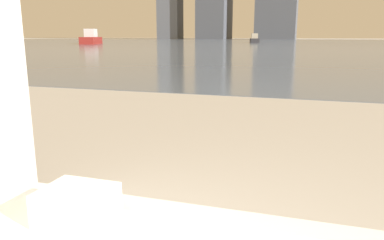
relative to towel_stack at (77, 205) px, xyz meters
The scene contains 5 objects.
towel_stack is the anchor object (origin of this frame).
harbor_water 61.19m from the towel_stack, 89.98° to the left, with size 180.00×110.00×0.01m.
harbor_boat_0 52.40m from the towel_stack, 122.30° to the left, with size 3.42×5.67×2.01m.
harbor_boat_2 60.25m from the towel_stack, 97.74° to the left, with size 2.07×4.08×1.46m.
skyline_tower_2 118.09m from the towel_stack, 94.94° to the left, with size 11.70×11.33×22.17m.
Camera 1 is at (0.71, -0.20, 1.17)m, focal length 35.00 mm.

